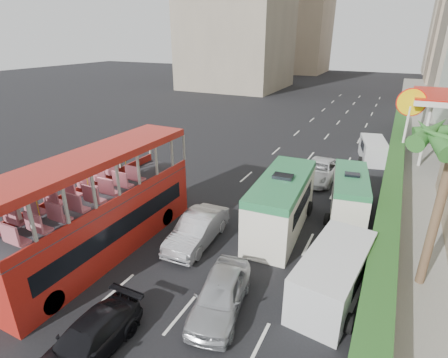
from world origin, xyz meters
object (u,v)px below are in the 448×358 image
Objects in this scene: van_asset at (319,180)px; panel_van_near at (333,275)px; double_decker_bus at (100,205)px; car_silver_lane_a at (198,242)px; minibus_far at (349,195)px; minibus_near at (281,204)px; panel_van_far at (373,150)px; car_silver_lane_b at (220,309)px; car_black at (90,354)px; palm_tree at (437,215)px.

panel_van_near is at bearing -70.73° from van_asset.
double_decker_bus reaches higher than van_asset.
minibus_far reaches higher than car_silver_lane_a.
panel_van_near reaches higher than van_asset.
minibus_near reaches higher than panel_van_far.
double_decker_bus is 22.82m from panel_van_far.
car_silver_lane_b is at bearing -94.52° from minibus_near.
double_decker_bus is 5.18m from car_silver_lane_a.
panel_van_far is at bearing 62.58° from double_decker_bus.
car_silver_lane_a is 0.91× the size of panel_van_near.
car_silver_lane_b is at bearing -115.96° from minibus_far.
panel_van_far is at bearing 65.98° from car_silver_lane_a.
panel_van_near is (6.89, -0.98, 1.02)m from car_silver_lane_a.
double_decker_bus is 13.75m from minibus_far.
minibus_far is (3.06, 3.42, -0.29)m from minibus_near.
van_asset is (0.56, 14.94, 0.00)m from car_silver_lane_b.
minibus_near is (7.00, 5.87, -1.02)m from double_decker_bus.
panel_van_near reaches higher than car_black.
palm_tree is at bearing -52.23° from van_asset.
car_silver_lane_b is 14.95m from van_asset.
palm_tree is (6.40, -9.89, 3.38)m from van_asset.
car_silver_lane_a is 10.78m from palm_tree.
car_silver_lane_b is 0.85× the size of van_asset.
palm_tree is at bearing 16.16° from double_decker_bus.
panel_van_near is at bearing 25.97° from car_silver_lane_b.
car_black is 0.96× the size of panel_van_far.
car_silver_lane_a is at bearing 178.83° from panel_van_near.
car_silver_lane_a is at bearing -103.58° from van_asset.
double_decker_bus is at bearing -129.40° from panel_van_far.
minibus_near reaches higher than car_black.
panel_van_far reaches higher than car_silver_lane_b.
van_asset is 7.07m from panel_van_far.
panel_van_near is (3.13, -12.22, 1.02)m from van_asset.
car_silver_lane_a is 9.30m from minibus_far.
minibus_near is 1.54× the size of panel_van_far.
car_black is (3.87, -4.83, -2.53)m from double_decker_bus.
car_silver_lane_b is 0.78× the size of minibus_far.
double_decker_bus is 2.54× the size of car_silver_lane_b.
panel_van_near is at bearing -95.10° from minibus_far.
minibus_near is 5.51m from panel_van_near.
double_decker_bus reaches higher than minibus_near.
panel_van_far is at bearing 73.06° from minibus_near.
minibus_far is at bearing 42.74° from double_decker_bus.
minibus_far is (6.40, 6.63, 1.23)m from car_silver_lane_a.
car_black is at bearing -95.81° from van_asset.
van_asset is 5.45m from minibus_far.
palm_tree reaches higher than panel_van_near.
panel_van_far is at bearing 69.82° from car_silver_lane_b.
panel_van_far is at bearing 74.86° from car_black.
double_decker_bus is 10.77m from panel_van_near.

